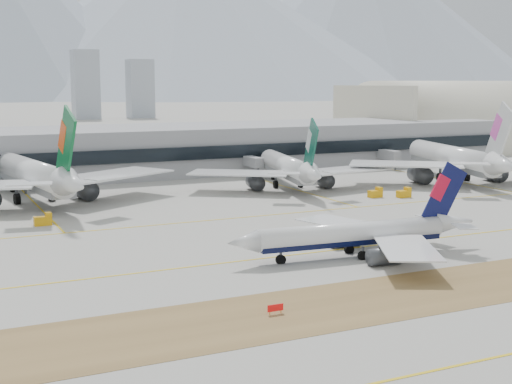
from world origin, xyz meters
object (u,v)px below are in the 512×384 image
taxiing_airliner (360,234)px  widebody_cathay (289,168)px  terminal (122,151)px  hangar (455,149)px  widebody_china_air (456,160)px  widebody_eva (35,176)px

taxiing_airliner → widebody_cathay: 79.09m
taxiing_airliner → terminal: size_ratio=0.17×
widebody_cathay → hangar: (120.55, 70.86, -5.44)m
widebody_cathay → widebody_china_air: (50.99, -9.57, 1.03)m
hangar → widebody_cathay: bearing=-149.6°
widebody_china_air → terminal: 104.21m
widebody_cathay → widebody_china_air: bearing=-87.9°
widebody_eva → widebody_cathay: bearing=-101.8°
widebody_china_air → hangar: bearing=-26.1°
widebody_eva → widebody_china_air: widebody_eva is taller
taxiing_airliner → widebody_eva: size_ratio=0.67×
widebody_china_air → terminal: bearing=69.4°
widebody_eva → hangar: hangar is taller
widebody_cathay → widebody_eva: bearing=98.8°
widebody_cathay → terminal: size_ratio=0.21×
widebody_eva → terminal: (33.75, 45.95, 0.86)m
taxiing_airliner → widebody_china_air: widebody_china_air is taller
taxiing_airliner → widebody_eva: bearing=-57.4°
taxiing_airliner → widebody_eva: (-41.74, 79.41, 2.85)m
widebody_eva → taxiing_airliner: bearing=-160.1°
widebody_eva → widebody_cathay: widebody_eva is taller
widebody_cathay → hangar: bearing=-46.8°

